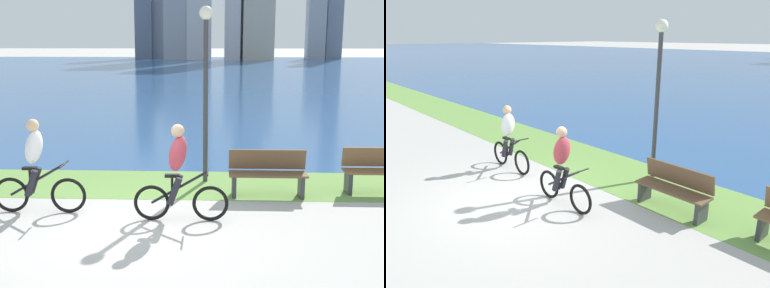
% 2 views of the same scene
% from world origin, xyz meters
% --- Properties ---
extents(ground_plane, '(300.00, 300.00, 0.00)m').
position_xyz_m(ground_plane, '(0.00, 0.00, 0.00)').
color(ground_plane, '#B2AFA8').
extents(grass_strip_bayside, '(120.00, 2.15, 0.01)m').
position_xyz_m(grass_strip_bayside, '(0.00, 2.78, 0.00)').
color(grass_strip_bayside, '#6B9947').
rests_on(grass_strip_bayside, ground).
extents(bay_water_surface, '(300.00, 73.87, 0.00)m').
position_xyz_m(bay_water_surface, '(0.00, 40.79, 0.00)').
color(bay_water_surface, '#2D568C').
rests_on(bay_water_surface, ground).
extents(cyclist_lead, '(1.60, 0.52, 1.65)m').
position_xyz_m(cyclist_lead, '(0.79, 0.59, 0.83)').
color(cyclist_lead, black).
rests_on(cyclist_lead, ground).
extents(cyclist_trailing, '(1.65, 0.52, 1.67)m').
position_xyz_m(cyclist_trailing, '(-1.73, 0.90, 0.83)').
color(cyclist_trailing, black).
rests_on(cyclist_trailing, ground).
extents(bench_near_path, '(1.50, 0.47, 0.90)m').
position_xyz_m(bench_near_path, '(4.69, 2.37, 0.45)').
color(bench_near_path, brown).
rests_on(bench_near_path, ground).
extents(bench_far_along_path, '(1.50, 0.47, 0.90)m').
position_xyz_m(bench_far_along_path, '(2.41, 2.07, 0.45)').
color(bench_far_along_path, brown).
rests_on(bench_far_along_path, ground).
extents(lamppost_tall, '(0.28, 0.28, 3.67)m').
position_xyz_m(lamppost_tall, '(1.19, 3.05, 2.42)').
color(lamppost_tall, '#38383D').
rests_on(lamppost_tall, ground).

